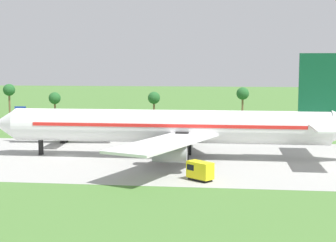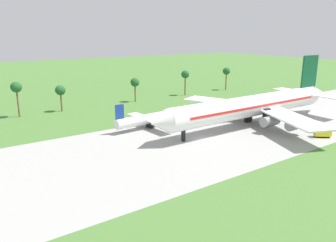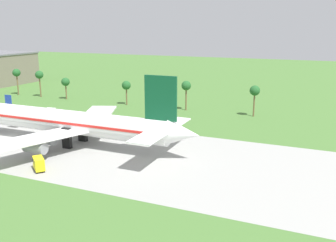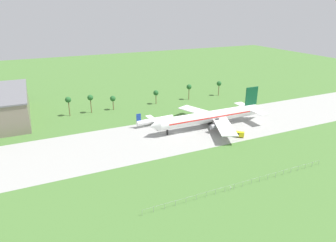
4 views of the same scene
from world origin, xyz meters
TOP-DOWN VIEW (x-y plane):
  - ground_plane at (0.00, 0.00)m, footprint 600.00×600.00m
  - taxiway_strip at (0.00, 0.00)m, footprint 320.00×44.00m
  - jet_airliner at (21.71, 1.19)m, footprint 73.37×53.25m
  - regional_aircraft at (-5.96, 16.93)m, footprint 22.51×20.20m
  - baggage_tug at (27.14, -17.45)m, footprint 4.48×4.18m
  - palm_tree_row at (0.41, 52.99)m, footprint 112.55×3.60m

SIDE VIEW (x-z plane):
  - ground_plane at x=0.00m, z-range 0.00..0.00m
  - taxiway_strip at x=0.00m, z-range 0.00..0.02m
  - baggage_tug at x=27.14m, z-range 0.10..3.08m
  - regional_aircraft at x=-5.96m, z-range -1.42..6.88m
  - jet_airliner at x=21.71m, z-range -3.91..16.04m
  - palm_tree_row at x=0.41m, z-range 2.79..14.92m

